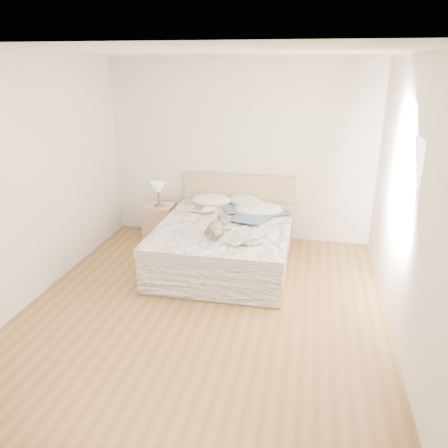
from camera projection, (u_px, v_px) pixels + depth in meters
The scene contains 17 objects.
floor at pixel (205, 306), 4.96m from camera, with size 4.00×4.50×0.00m, color brown.
ceiling at pixel (201, 52), 4.02m from camera, with size 4.00×4.50×0.00m, color white.
wall_back at pixel (240, 151), 6.56m from camera, with size 4.00×0.02×2.70m, color silver.
wall_front at pixel (104, 304), 2.43m from camera, with size 4.00×0.02×2.70m, color silver.
wall_left at pixel (29, 182), 4.87m from camera, with size 0.02×4.50×2.70m, color silver.
wall_right at pixel (409, 205), 4.11m from camera, with size 0.02×4.50×2.70m, color silver.
window at pixel (403, 186), 4.36m from camera, with size 0.02×1.30×1.10m, color white.
bed at pixel (226, 242), 5.95m from camera, with size 1.72×2.14×1.00m.
nightstand at pixel (160, 222), 6.77m from camera, with size 0.45×0.40×0.56m, color tan.
table_lamp at pixel (158, 189), 6.54m from camera, with size 0.29×0.29×0.36m.
pillow_left at pixel (211, 200), 6.62m from camera, with size 0.60×0.42×0.18m, color white.
pillow_middle at pixel (245, 201), 6.59m from camera, with size 0.53×0.37×0.16m, color white.
pillow_right at pixel (259, 210), 6.20m from camera, with size 0.68×0.47×0.20m, color silver.
blouse at pixel (252, 216), 5.99m from camera, with size 0.67×0.72×0.03m, color #2E4860, non-canonical shape.
photo_book at pixel (204, 210), 6.24m from camera, with size 0.34×0.23×0.03m, color white.
childrens_book at pixel (244, 241), 5.13m from camera, with size 0.35×0.24×0.02m, color beige.
teddy_bear at pixel (215, 233), 5.34m from camera, with size 0.25×0.36×0.19m, color #635A4C, non-canonical shape.
Camera 1 is at (1.08, -4.19, 2.62)m, focal length 35.00 mm.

